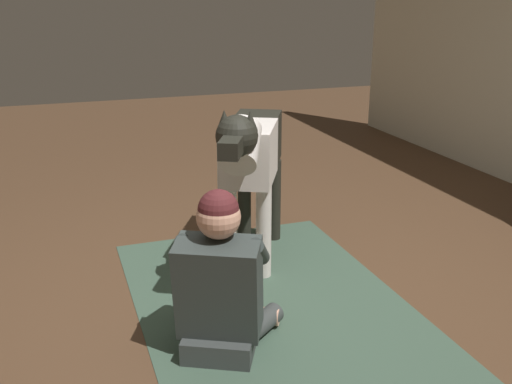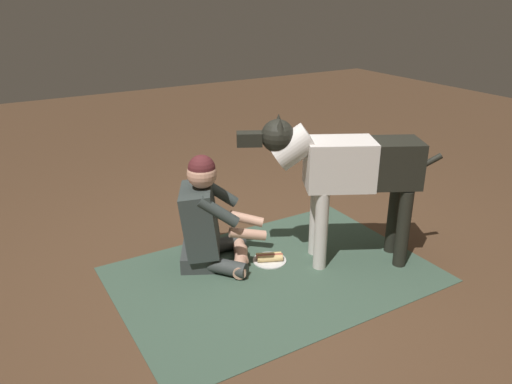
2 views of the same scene
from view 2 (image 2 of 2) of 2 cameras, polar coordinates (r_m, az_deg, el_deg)
ground_plane at (r=3.82m, az=1.55°, el=-7.70°), size 14.10×14.10×0.00m
area_rug at (r=3.63m, az=2.11°, el=-9.36°), size 2.19×1.50×0.01m
person_sitting_on_floor at (r=3.63m, az=-5.57°, el=-3.33°), size 0.70×0.63×0.85m
large_dog at (r=3.57m, az=10.29°, el=2.61°), size 1.32×0.76×1.11m
hot_dog_on_plate at (r=3.78m, az=1.56°, el=-7.58°), size 0.25×0.25×0.06m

